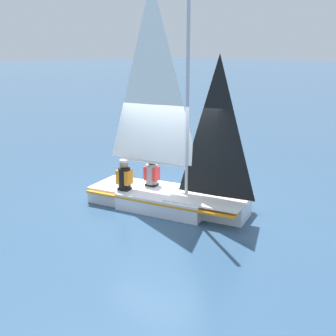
% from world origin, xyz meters
% --- Properties ---
extents(ground_plane, '(260.00, 260.00, 0.00)m').
position_xyz_m(ground_plane, '(0.00, 0.00, 0.00)').
color(ground_plane, '#2D4C6B').
extents(sailboat_main, '(4.13, 2.65, 5.38)m').
position_xyz_m(sailboat_main, '(-0.00, -0.00, 0.74)').
color(sailboat_main, silver).
rests_on(sailboat_main, ground_plane).
extents(sailor_helm, '(0.41, 0.38, 1.16)m').
position_xyz_m(sailor_helm, '(-0.64, 0.04, 0.63)').
color(sailor_helm, black).
rests_on(sailor_helm, ground_plane).
extents(sailor_crew, '(0.41, 0.38, 1.16)m').
position_xyz_m(sailor_crew, '(-0.85, -0.66, 0.63)').
color(sailor_crew, black).
rests_on(sailor_crew, ground_plane).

